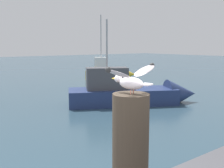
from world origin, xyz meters
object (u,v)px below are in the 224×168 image
at_px(seagull, 131,79).
at_px(boat_navy, 137,93).
at_px(boat_yellow, 110,72).
at_px(mooring_post, 130,160).

height_order(seagull, boat_navy, boat_navy).
bearing_deg(boat_navy, boat_yellow, 60.94).
height_order(seagull, boat_yellow, boat_yellow).
bearing_deg(mooring_post, seagull, 101.97).
relative_size(mooring_post, seagull, 1.83).
distance_m(mooring_post, boat_yellow, 19.28).
relative_size(seagull, boat_yellow, 0.12).
distance_m(seagull, boat_navy, 10.39).
xyz_separation_m(seagull, boat_yellow, (11.44, 15.46, -1.94)).
relative_size(boat_navy, boat_yellow, 1.18).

